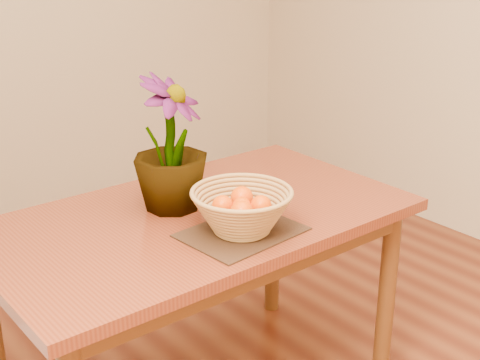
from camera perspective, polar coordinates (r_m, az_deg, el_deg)
table at (r=2.25m, az=-3.56°, el=-4.91°), size 1.40×0.80×0.75m
placemat at (r=2.07m, az=0.15°, el=-4.47°), size 0.38×0.30×0.01m
wicker_basket at (r=2.04m, az=0.15°, el=-2.79°), size 0.32×0.32×0.13m
orange_pile at (r=2.04m, az=0.15°, el=-2.18°), size 0.16×0.16×0.07m
potted_plant at (r=2.19m, az=-5.96°, el=3.06°), size 0.35×0.35×0.45m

